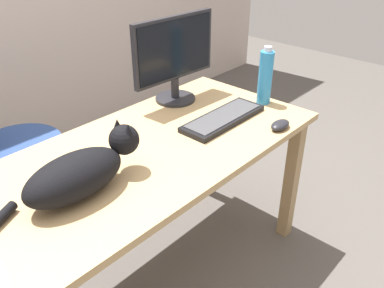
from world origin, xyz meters
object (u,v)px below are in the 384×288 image
Objects in this scene: cat at (80,172)px; water_bottle at (265,77)px; monitor at (175,56)px; keyboard at (223,118)px; computer_mouse at (280,125)px; office_chair at (13,166)px.

cat is 1.04m from water_bottle.
cat is at bearing -158.23° from monitor.
water_bottle reaches higher than keyboard.
computer_mouse is (0.11, -0.23, 0.00)m from keyboard.
keyboard is 1.56× the size of water_bottle.
office_chair is at bearing 123.26° from computer_mouse.
cat is (-0.11, -0.87, 0.41)m from office_chair.
computer_mouse is 0.39× the size of water_bottle.
office_chair is 3.29× the size of water_bottle.
computer_mouse is at bearing -131.33° from water_bottle.
keyboard is (-0.02, -0.32, -0.21)m from monitor.
office_chair is 1.03m from monitor.
cat is 5.59× the size of computer_mouse.
office_chair is at bearing 135.33° from water_bottle.
monitor is 0.83m from cat.
keyboard is 0.72× the size of cat.
keyboard is 0.74m from cat.
keyboard is 4.00× the size of computer_mouse.
keyboard is 0.32m from water_bottle.
office_chair is at bearing 138.96° from monitor.
monitor reaches higher than computer_mouse.
monitor is 1.70× the size of water_bottle.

